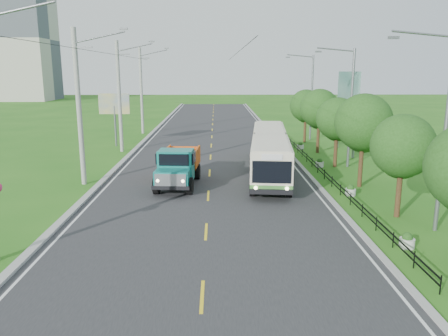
{
  "coord_description": "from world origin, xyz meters",
  "views": [
    {
      "loc": [
        0.49,
        -19.27,
        7.36
      ],
      "look_at": [
        0.94,
        5.19,
        1.9
      ],
      "focal_mm": 35.0,
      "sensor_mm": 36.0,
      "label": 1
    }
  ],
  "objects_px": {
    "planter_near": "(350,191)",
    "pole_mid": "(120,96)",
    "tree_fourth": "(337,121)",
    "streetlight_mid": "(349,104)",
    "tree_fifth": "(320,111)",
    "dump_truck": "(178,164)",
    "billboard_right": "(348,94)",
    "streetlight_near": "(443,127)",
    "pole_near": "(79,107)",
    "bus": "(270,150)",
    "planter_far": "(300,146)",
    "planter_mid": "(320,163)",
    "tree_third": "(364,125)",
    "streetlight_far": "(310,94)",
    "tree_back": "(306,107)",
    "billboard_left": "(114,107)",
    "pole_far": "(142,90)",
    "tree_second": "(402,149)",
    "planter_front": "(407,241)"
  },
  "relations": [
    {
      "from": "pole_far",
      "to": "tree_back",
      "type": "distance_m",
      "value": 19.43
    },
    {
      "from": "pole_mid",
      "to": "tree_second",
      "type": "xyz_separation_m",
      "value": [
        18.12,
        -18.86,
        -1.57
      ]
    },
    {
      "from": "tree_third",
      "to": "billboard_right",
      "type": "distance_m",
      "value": 12.18
    },
    {
      "from": "tree_fifth",
      "to": "planter_far",
      "type": "xyz_separation_m",
      "value": [
        -1.26,
        1.86,
        -3.57
      ]
    },
    {
      "from": "tree_fourth",
      "to": "streetlight_mid",
      "type": "relative_size",
      "value": 0.6
    },
    {
      "from": "streetlight_near",
      "to": "tree_fifth",
      "type": "bearing_deg",
      "value": 92.23
    },
    {
      "from": "pole_far",
      "to": "billboard_right",
      "type": "bearing_deg",
      "value": -32.3
    },
    {
      "from": "pole_near",
      "to": "billboard_right",
      "type": "height_order",
      "value": "pole_near"
    },
    {
      "from": "pole_near",
      "to": "planter_front",
      "type": "distance_m",
      "value": 20.7
    },
    {
      "from": "tree_third",
      "to": "planter_near",
      "type": "distance_m",
      "value": 4.46
    },
    {
      "from": "tree_third",
      "to": "streetlight_far",
      "type": "bearing_deg",
      "value": 87.73
    },
    {
      "from": "streetlight_far",
      "to": "billboard_right",
      "type": "bearing_deg",
      "value": -78.29
    },
    {
      "from": "tree_fourth",
      "to": "billboard_right",
      "type": "xyz_separation_m",
      "value": [
        2.44,
        5.86,
        1.76
      ]
    },
    {
      "from": "tree_fourth",
      "to": "billboard_left",
      "type": "height_order",
      "value": "tree_fourth"
    },
    {
      "from": "planter_near",
      "to": "pole_mid",
      "type": "bearing_deg",
      "value": 138.35
    },
    {
      "from": "tree_fifth",
      "to": "dump_truck",
      "type": "relative_size",
      "value": 0.94
    },
    {
      "from": "tree_fifth",
      "to": "planter_near",
      "type": "xyz_separation_m",
      "value": [
        -1.26,
        -14.14,
        -3.57
      ]
    },
    {
      "from": "bus",
      "to": "dump_truck",
      "type": "relative_size",
      "value": 2.48
    },
    {
      "from": "dump_truck",
      "to": "streetlight_near",
      "type": "bearing_deg",
      "value": -29.66
    },
    {
      "from": "pole_far",
      "to": "streetlight_mid",
      "type": "distance_m",
      "value": 26.8
    },
    {
      "from": "planter_near",
      "to": "pole_far",
      "type": "bearing_deg",
      "value": 121.99
    },
    {
      "from": "tree_second",
      "to": "streetlight_far",
      "type": "bearing_deg",
      "value": 88.26
    },
    {
      "from": "pole_far",
      "to": "planter_near",
      "type": "height_order",
      "value": "pole_far"
    },
    {
      "from": "streetlight_mid",
      "to": "billboard_right",
      "type": "relative_size",
      "value": 1.24
    },
    {
      "from": "streetlight_mid",
      "to": "pole_far",
      "type": "bearing_deg",
      "value": 134.86
    },
    {
      "from": "planter_near",
      "to": "planter_mid",
      "type": "xyz_separation_m",
      "value": [
        0.0,
        8.0,
        0.0
      ]
    },
    {
      "from": "pole_mid",
      "to": "planter_mid",
      "type": "xyz_separation_m",
      "value": [
        16.86,
        -7.0,
        -4.81
      ]
    },
    {
      "from": "streetlight_near",
      "to": "streetlight_mid",
      "type": "xyz_separation_m",
      "value": [
        0.0,
        14.0,
        0.0
      ]
    },
    {
      "from": "tree_third",
      "to": "planter_far",
      "type": "bearing_deg",
      "value": 95.18
    },
    {
      "from": "streetlight_far",
      "to": "tree_third",
      "type": "bearing_deg",
      "value": -92.27
    },
    {
      "from": "pole_mid",
      "to": "pole_far",
      "type": "xyz_separation_m",
      "value": [
        0.0,
        12.0,
        0.0
      ]
    },
    {
      "from": "tree_fifth",
      "to": "bus",
      "type": "height_order",
      "value": "tree_fifth"
    },
    {
      "from": "pole_mid",
      "to": "tree_fourth",
      "type": "height_order",
      "value": "pole_mid"
    },
    {
      "from": "tree_back",
      "to": "billboard_left",
      "type": "relative_size",
      "value": 1.06
    },
    {
      "from": "streetlight_near",
      "to": "bus",
      "type": "xyz_separation_m",
      "value": [
        -6.26,
        11.93,
        -3.15
      ]
    },
    {
      "from": "billboard_right",
      "to": "planter_near",
      "type": "bearing_deg",
      "value": -104.8
    },
    {
      "from": "pole_near",
      "to": "planter_mid",
      "type": "bearing_deg",
      "value": 16.52
    },
    {
      "from": "tree_fifth",
      "to": "planter_mid",
      "type": "xyz_separation_m",
      "value": [
        -1.26,
        -6.14,
        -3.57
      ]
    },
    {
      "from": "planter_near",
      "to": "billboard_right",
      "type": "xyz_separation_m",
      "value": [
        3.7,
        14.0,
        5.06
      ]
    },
    {
      "from": "streetlight_near",
      "to": "streetlight_far",
      "type": "distance_m",
      "value": 28.0
    },
    {
      "from": "pole_near",
      "to": "pole_mid",
      "type": "relative_size",
      "value": 1.0
    },
    {
      "from": "tree_fifth",
      "to": "tree_back",
      "type": "height_order",
      "value": "tree_fifth"
    },
    {
      "from": "billboard_left",
      "to": "dump_truck",
      "type": "bearing_deg",
      "value": -64.14
    },
    {
      "from": "planter_near",
      "to": "billboard_left",
      "type": "xyz_separation_m",
      "value": [
        -18.1,
        18.0,
        3.58
      ]
    },
    {
      "from": "streetlight_near",
      "to": "streetlight_mid",
      "type": "distance_m",
      "value": 14.0
    },
    {
      "from": "streetlight_near",
      "to": "planter_front",
      "type": "bearing_deg",
      "value": -135.6
    },
    {
      "from": "tree_fifth",
      "to": "pole_mid",
      "type": "bearing_deg",
      "value": 177.29
    },
    {
      "from": "tree_fourth",
      "to": "streetlight_near",
      "type": "distance_m",
      "value": 14.22
    },
    {
      "from": "pole_mid",
      "to": "billboard_left",
      "type": "height_order",
      "value": "pole_mid"
    },
    {
      "from": "pole_near",
      "to": "planter_far",
      "type": "height_order",
      "value": "pole_near"
    }
  ]
}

